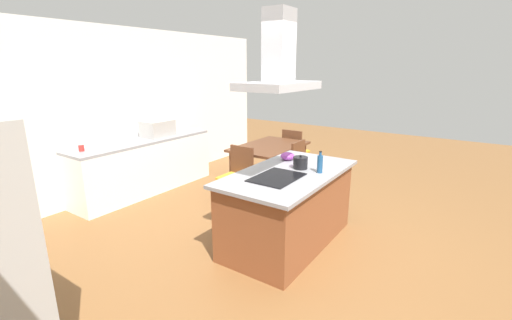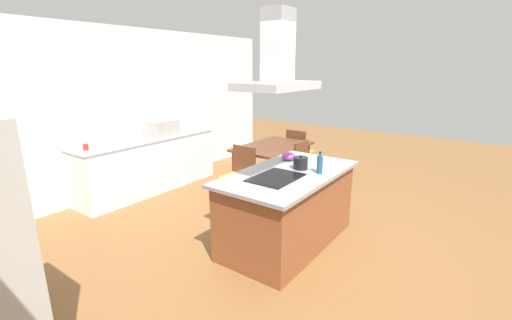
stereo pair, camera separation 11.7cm
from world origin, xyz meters
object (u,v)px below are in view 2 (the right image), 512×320
at_px(chair_at_right_end, 298,149).
at_px(range_hood, 278,64).
at_px(mixing_bowl, 288,156).
at_px(tea_kettle, 301,163).
at_px(olive_oil_bottle, 320,164).
at_px(chair_at_left_end, 240,171).
at_px(chair_facing_island, 306,165).
at_px(countertop_microwave, 162,128).
at_px(dining_table, 273,150).
at_px(cooktop, 276,178).
at_px(coffee_mug_red, 86,147).

distance_m(chair_at_right_end, range_hood, 3.43).
bearing_deg(mixing_bowl, tea_kettle, -128.23).
bearing_deg(mixing_bowl, olive_oil_bottle, -115.42).
relative_size(chair_at_left_end, chair_facing_island, 1.00).
bearing_deg(mixing_bowl, countertop_microwave, 88.22).
distance_m(countertop_microwave, chair_facing_island, 2.58).
bearing_deg(dining_table, olive_oil_bottle, -132.10).
height_order(cooktop, chair_facing_island, cooktop).
bearing_deg(range_hood, chair_at_left_end, 53.20).
xyz_separation_m(mixing_bowl, chair_at_right_end, (2.06, 0.99, -0.44)).
relative_size(countertop_microwave, chair_at_right_end, 0.56).
distance_m(dining_table, chair_at_left_end, 0.93).
relative_size(mixing_bowl, chair_facing_island, 0.21).
xyz_separation_m(olive_oil_bottle, dining_table, (1.41, 1.56, -0.34)).
relative_size(tea_kettle, mixing_bowl, 1.22).
bearing_deg(coffee_mug_red, range_hood, -79.59).
distance_m(cooktop, chair_at_left_end, 1.62).
relative_size(cooktop, coffee_mug_red, 6.67).
xyz_separation_m(tea_kettle, chair_at_right_end, (2.30, 1.30, -0.46)).
xyz_separation_m(mixing_bowl, countertop_microwave, (0.08, 2.61, 0.09)).
xyz_separation_m(dining_table, chair_at_right_end, (0.92, 0.00, -0.16)).
bearing_deg(coffee_mug_red, olive_oil_bottle, -73.19).
relative_size(dining_table, chair_at_left_end, 1.57).
height_order(olive_oil_bottle, range_hood, range_hood).
xyz_separation_m(olive_oil_bottle, chair_at_left_end, (0.50, 1.56, -0.50)).
bearing_deg(range_hood, dining_table, 34.11).
height_order(dining_table, chair_at_left_end, chair_at_left_end).
xyz_separation_m(countertop_microwave, chair_at_left_end, (0.14, -1.62, -0.53)).
distance_m(cooktop, mixing_bowl, 0.76).
bearing_deg(range_hood, olive_oil_bottle, -34.84).
height_order(tea_kettle, countertop_microwave, countertop_microwave).
distance_m(tea_kettle, coffee_mug_red, 3.16).
distance_m(tea_kettle, chair_at_right_end, 2.69).
bearing_deg(mixing_bowl, chair_at_left_end, 77.18).
bearing_deg(cooktop, olive_oil_bottle, -34.84).
bearing_deg(chair_facing_island, chair_at_right_end, 36.01).
height_order(countertop_microwave, range_hood, range_hood).
distance_m(mixing_bowl, countertop_microwave, 2.62).
bearing_deg(chair_at_right_end, tea_kettle, -150.48).
relative_size(chair_facing_island, range_hood, 0.99).
distance_m(cooktop, range_hood, 1.20).
distance_m(olive_oil_bottle, chair_at_right_end, 2.85).
xyz_separation_m(coffee_mug_red, chair_facing_island, (2.40, -2.36, -0.44)).
xyz_separation_m(coffee_mug_red, dining_table, (2.40, -1.69, -0.28)).
relative_size(olive_oil_bottle, chair_facing_island, 0.29).
relative_size(cooktop, dining_table, 0.43).
bearing_deg(coffee_mug_red, dining_table, -35.19).
bearing_deg(countertop_microwave, chair_at_left_end, -84.92).
xyz_separation_m(cooktop, countertop_microwave, (0.80, 2.88, 0.13)).
height_order(countertop_microwave, chair_at_left_end, countertop_microwave).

